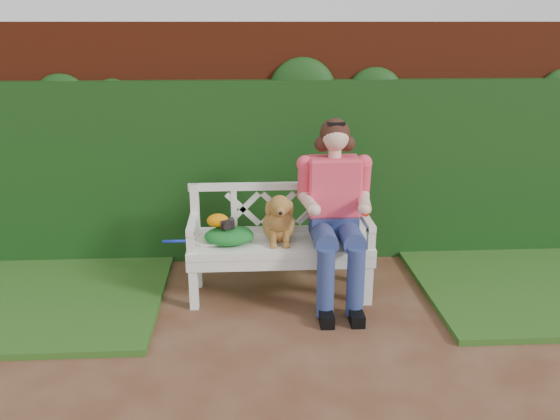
{
  "coord_description": "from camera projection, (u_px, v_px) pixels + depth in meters",
  "views": [
    {
      "loc": [
        -0.39,
        -3.72,
        2.2
      ],
      "look_at": [
        -0.12,
        0.82,
        0.75
      ],
      "focal_mm": 38.0,
      "sensor_mm": 36.0,
      "label": 1
    }
  ],
  "objects": [
    {
      "name": "grass_left",
      "position": [
        7.0,
        295.0,
        4.94
      ],
      "size": [
        2.6,
        2.0,
        0.05
      ],
      "primitive_type": "cube",
      "color": "#2C5E1D",
      "rests_on": "ground"
    },
    {
      "name": "tennis_racket",
      "position": [
        207.0,
        241.0,
        4.83
      ],
      "size": [
        0.59,
        0.31,
        0.03
      ],
      "primitive_type": null,
      "rotation": [
        0.0,
        0.0,
        -0.15
      ],
      "color": "white",
      "rests_on": "garden_bench"
    },
    {
      "name": "garden_bench",
      "position": [
        280.0,
        268.0,
        4.93
      ],
      "size": [
        1.61,
        0.7,
        0.48
      ],
      "primitive_type": null,
      "rotation": [
        0.0,
        0.0,
        0.06
      ],
      "color": "white",
      "rests_on": "ground"
    },
    {
      "name": "camera_item",
      "position": [
        227.0,
        223.0,
        4.75
      ],
      "size": [
        0.12,
        0.1,
        0.07
      ],
      "primitive_type": "cube",
      "rotation": [
        0.0,
        0.0,
        0.16
      ],
      "color": "black",
      "rests_on": "green_bag"
    },
    {
      "name": "brick_wall",
      "position": [
        286.0,
        141.0,
        5.7
      ],
      "size": [
        10.0,
        0.3,
        2.2
      ],
      "primitive_type": "cube",
      "color": "maroon",
      "rests_on": "ground"
    },
    {
      "name": "seated_woman",
      "position": [
        334.0,
        210.0,
        4.78
      ],
      "size": [
        0.89,
        1.01,
        1.49
      ],
      "primitive_type": null,
      "rotation": [
        0.0,
        0.0,
        -0.36
      ],
      "color": "red",
      "rests_on": "ground"
    },
    {
      "name": "dog",
      "position": [
        279.0,
        217.0,
        4.78
      ],
      "size": [
        0.42,
        0.47,
        0.43
      ],
      "primitive_type": null,
      "rotation": [
        0.0,
        0.0,
        0.42
      ],
      "color": "#B85F2B",
      "rests_on": "garden_bench"
    },
    {
      "name": "green_bag",
      "position": [
        229.0,
        235.0,
        4.79
      ],
      "size": [
        0.49,
        0.45,
        0.14
      ],
      "primitive_type": null,
      "rotation": [
        0.0,
        0.0,
        -0.42
      ],
      "color": "#136A14",
      "rests_on": "garden_bench"
    },
    {
      "name": "baseball_glove",
      "position": [
        218.0,
        220.0,
        4.77
      ],
      "size": [
        0.19,
        0.15,
        0.11
      ],
      "primitive_type": "ellipsoid",
      "rotation": [
        0.0,
        0.0,
        -0.1
      ],
      "color": "orange",
      "rests_on": "green_bag"
    },
    {
      "name": "ground",
      "position": [
        303.0,
        344.0,
        4.23
      ],
      "size": [
        60.0,
        60.0,
        0.0
      ],
      "primitive_type": "plane",
      "color": "#4E2815"
    },
    {
      "name": "ivy_hedge",
      "position": [
        287.0,
        172.0,
        5.57
      ],
      "size": [
        10.0,
        0.18,
        1.7
      ],
      "primitive_type": "cube",
      "color": "#143E11",
      "rests_on": "ground"
    }
  ]
}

